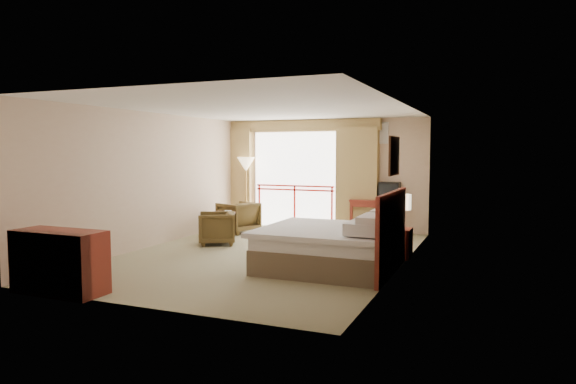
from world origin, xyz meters
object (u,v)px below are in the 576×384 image
at_px(tv, 390,191).
at_px(dresser, 59,262).
at_px(desk, 377,207).
at_px(wastebasket, 347,230).
at_px(armchair_near, 217,244).
at_px(side_table, 224,220).
at_px(floor_lamp, 246,167).
at_px(armchair_far, 238,232).
at_px(nightstand, 401,243).
at_px(table_lamp, 402,203).
at_px(bed, 333,246).

relative_size(tv, dresser, 0.36).
xyz_separation_m(desk, tv, (0.30, -0.06, 0.38)).
relative_size(desk, wastebasket, 3.69).
bearing_deg(armchair_near, side_table, 171.30).
height_order(desk, floor_lamp, floor_lamp).
bearing_deg(tv, armchair_far, -159.89).
bearing_deg(wastebasket, nightstand, -48.93).
bearing_deg(table_lamp, dresser, -132.68).
xyz_separation_m(bed, tv, (0.13, 3.97, 0.62)).
bearing_deg(tv, dresser, -114.47).
height_order(nightstand, desk, desk).
bearing_deg(armchair_far, armchair_near, 34.01).
bearing_deg(armchair_far, floor_lamp, -140.91).
bearing_deg(tv, nightstand, -74.39).
distance_m(armchair_near, dresser, 4.05).
relative_size(desk, armchair_near, 1.64).
xyz_separation_m(nightstand, desk, (-1.04, 2.72, 0.35)).
relative_size(bed, side_table, 3.78).
relative_size(armchair_far, armchair_near, 1.09).
distance_m(wastebasket, armchair_far, 2.61).
bearing_deg(side_table, armchair_far, 89.22).
bearing_deg(tv, desk, 168.93).
relative_size(floor_lamp, dresser, 1.38).
relative_size(tv, floor_lamp, 0.26).
bearing_deg(nightstand, table_lamp, 90.15).
xyz_separation_m(desk, dresser, (-2.81, -6.84, -0.18)).
bearing_deg(side_table, tv, 28.98).
distance_m(armchair_far, side_table, 0.75).
bearing_deg(floor_lamp, armchair_far, -73.22).
bearing_deg(side_table, wastebasket, 19.33).
height_order(desk, side_table, desk).
height_order(desk, wastebasket, desk).
relative_size(bed, desk, 1.76).
xyz_separation_m(table_lamp, armchair_near, (-3.76, -0.14, -1.00)).
height_order(bed, armchair_far, bed).
relative_size(armchair_near, side_table, 1.31).
bearing_deg(armchair_far, bed, 71.70).
distance_m(desk, floor_lamp, 3.48).
xyz_separation_m(nightstand, tv, (-0.74, 2.66, 0.73)).
bearing_deg(wastebasket, side_table, -160.67).
distance_m(nightstand, floor_lamp, 5.18).
bearing_deg(armchair_near, wastebasket, 99.84).
bearing_deg(desk, wastebasket, -115.46).
distance_m(armchair_far, armchair_near, 1.57).
height_order(wastebasket, armchair_far, armchair_far).
relative_size(nightstand, wastebasket, 1.63).
distance_m(bed, nightstand, 1.57).
bearing_deg(floor_lamp, armchair_near, -76.26).
bearing_deg(bed, side_table, 146.76).
bearing_deg(table_lamp, desk, 111.20).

